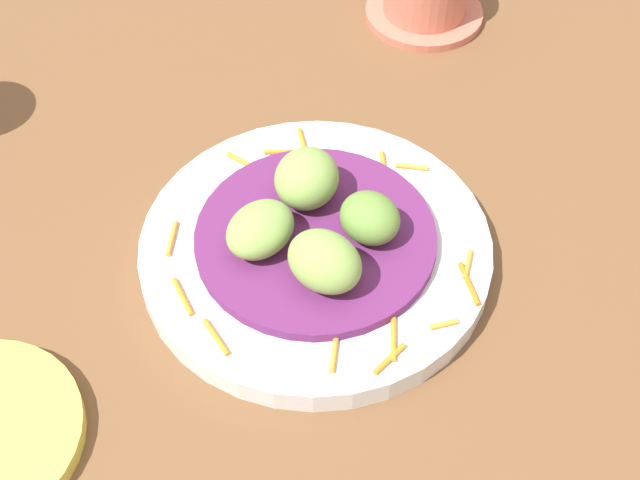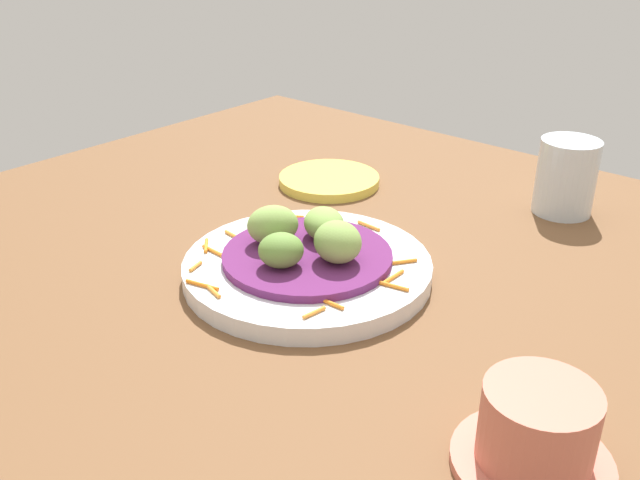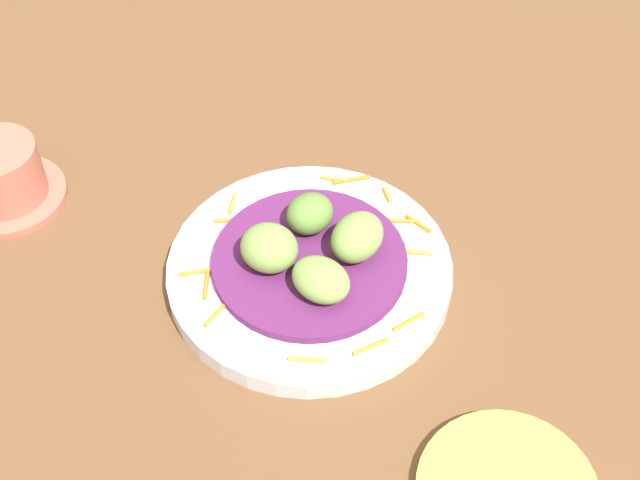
{
  "view_description": "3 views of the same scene",
  "coord_description": "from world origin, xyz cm",
  "px_view_note": "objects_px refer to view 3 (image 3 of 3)",
  "views": [
    {
      "loc": [
        -2.11,
        -41.23,
        53.63
      ],
      "look_at": [
        -2.46,
        -1.91,
        6.41
      ],
      "focal_mm": 48.85,
      "sensor_mm": 36.0,
      "label": 1
    },
    {
      "loc": [
        45.65,
        43.81,
        38.48
      ],
      "look_at": [
        -3.28,
        1.36,
        6.59
      ],
      "focal_mm": 39.38,
      "sensor_mm": 36.0,
      "label": 2
    },
    {
      "loc": [
        -55.71,
        -1.36,
        65.9
      ],
      "look_at": [
        -2.3,
        -0.95,
        6.76
      ],
      "focal_mm": 49.92,
      "sensor_mm": 36.0,
      "label": 3
    }
  ],
  "objects_px": {
    "guac_scoop_center": "(357,237)",
    "guac_scoop_back": "(269,248)",
    "guac_scoop_left": "(321,280)",
    "main_plate": "(314,271)",
    "guac_scoop_right": "(307,214)",
    "terracotta_bowl": "(2,177)"
  },
  "relations": [
    {
      "from": "guac_scoop_center",
      "to": "guac_scoop_back",
      "type": "relative_size",
      "value": 1.05
    },
    {
      "from": "guac_scoop_back",
      "to": "main_plate",
      "type": "bearing_deg",
      "value": -80.05
    },
    {
      "from": "guac_scoop_left",
      "to": "guac_scoop_right",
      "type": "xyz_separation_m",
      "value": [
        0.08,
        0.01,
        0.0
      ]
    },
    {
      "from": "main_plate",
      "to": "terracotta_bowl",
      "type": "bearing_deg",
      "value": 71.64
    },
    {
      "from": "terracotta_bowl",
      "to": "guac_scoop_back",
      "type": "bearing_deg",
      "value": -112.08
    },
    {
      "from": "guac_scoop_left",
      "to": "guac_scoop_right",
      "type": "relative_size",
      "value": 1.2
    },
    {
      "from": "main_plate",
      "to": "guac_scoop_left",
      "type": "relative_size",
      "value": 4.78
    },
    {
      "from": "guac_scoop_right",
      "to": "guac_scoop_back",
      "type": "relative_size",
      "value": 0.88
    },
    {
      "from": "main_plate",
      "to": "guac_scoop_left",
      "type": "bearing_deg",
      "value": -170.05
    },
    {
      "from": "guac_scoop_left",
      "to": "guac_scoop_right",
      "type": "bearing_deg",
      "value": 9.95
    },
    {
      "from": "guac_scoop_right",
      "to": "guac_scoop_back",
      "type": "distance_m",
      "value": 0.06
    },
    {
      "from": "terracotta_bowl",
      "to": "guac_scoop_center",
      "type": "bearing_deg",
      "value": -105.37
    },
    {
      "from": "guac_scoop_center",
      "to": "guac_scoop_back",
      "type": "distance_m",
      "value": 0.08
    },
    {
      "from": "guac_scoop_left",
      "to": "guac_scoop_back",
      "type": "distance_m",
      "value": 0.06
    },
    {
      "from": "guac_scoop_left",
      "to": "guac_scoop_back",
      "type": "bearing_deg",
      "value": 54.95
    },
    {
      "from": "main_plate",
      "to": "guac_scoop_left",
      "type": "xyz_separation_m",
      "value": [
        -0.04,
        -0.01,
        0.04
      ]
    },
    {
      "from": "guac_scoop_right",
      "to": "terracotta_bowl",
      "type": "distance_m",
      "value": 0.31
    },
    {
      "from": "terracotta_bowl",
      "to": "guac_scoop_right",
      "type": "bearing_deg",
      "value": -101.84
    },
    {
      "from": "guac_scoop_right",
      "to": "guac_scoop_back",
      "type": "xyz_separation_m",
      "value": [
        -0.05,
        0.03,
        0.0
      ]
    },
    {
      "from": "main_plate",
      "to": "guac_scoop_back",
      "type": "xyz_separation_m",
      "value": [
        -0.01,
        0.04,
        0.04
      ]
    },
    {
      "from": "guac_scoop_left",
      "to": "guac_scoop_center",
      "type": "height_order",
      "value": "guac_scoop_center"
    },
    {
      "from": "main_plate",
      "to": "guac_scoop_back",
      "type": "height_order",
      "value": "guac_scoop_back"
    }
  ]
}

